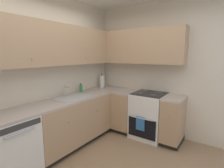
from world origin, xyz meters
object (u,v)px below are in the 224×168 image
object	(u,v)px
dishwasher	(10,148)
paper_towel_roll	(102,81)
oven_range	(149,115)
soap_bottle	(81,88)

from	to	relation	value
dishwasher	paper_towel_roll	xyz separation A→B (m)	(2.19, 0.16, 0.60)
dishwasher	paper_towel_roll	distance (m)	2.27
oven_range	soap_bottle	bearing A→B (deg)	119.33
dishwasher	oven_range	world-z (taller)	oven_range
oven_range	paper_towel_roll	size ratio (longest dim) A/B	3.08
dishwasher	soap_bottle	xyz separation A→B (m)	(1.52, 0.18, 0.54)
soap_bottle	paper_towel_roll	distance (m)	0.67
soap_bottle	paper_towel_roll	bearing A→B (deg)	-1.71
oven_range	paper_towel_roll	distance (m)	1.31
oven_range	soap_bottle	xyz separation A→B (m)	(-0.68, 1.20, 0.52)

